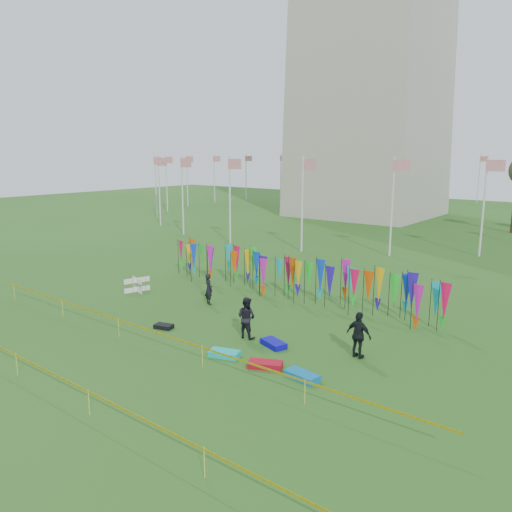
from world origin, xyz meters
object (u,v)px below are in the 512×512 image
Objects in this scene: person_right at (359,335)px; kite_bag_turquoise at (224,354)px; kite_bag_red at (265,365)px; kite_bag_blue at (274,344)px; box_kite at (137,285)px; person_mid at (246,318)px; kite_bag_teal at (302,376)px; kite_bag_black at (164,326)px; person_left at (209,289)px.

person_right is 1.56× the size of kite_bag_turquoise.
kite_bag_blue is at bearing 117.77° from kite_bag_red.
person_mid is at bearing -10.05° from box_kite.
person_mid is 1.81m from kite_bag_blue.
person_right is 1.62× the size of kite_bag_blue.
kite_bag_teal is (-0.73, -3.08, -0.85)m from person_right.
box_kite is 14.85m from kite_bag_teal.
person_right is 1.46× the size of kite_bag_red.
person_right reaches higher than box_kite.
kite_bag_turquoise is at bearing 103.39° from person_mid.
box_kite is 6.98m from kite_bag_black.
person_left is 1.30× the size of kite_bag_red.
person_left is at bearing 103.53° from kite_bag_black.
kite_bag_teal is (1.69, 0.05, 0.00)m from kite_bag_red.
kite_bag_blue reaches higher than kite_bag_black.
person_right is (15.09, -0.71, 0.53)m from box_kite.
kite_bag_blue is at bearing 24.96° from person_right.
kite_bag_turquoise is (0.66, -2.25, -0.83)m from person_mid.
kite_bag_blue reaches higher than kite_bag_turquoise.
kite_bag_blue reaches higher than kite_bag_red.
box_kite is at bearing -13.00° from person_mid.
kite_bag_turquoise is (-4.41, -3.32, -0.85)m from person_right.
box_kite reaches higher than kite_bag_blue.
person_left reaches higher than kite_bag_teal.
person_left is 1.45× the size of kite_bag_blue.
kite_bag_turquoise is 2.00m from kite_bag_red.
person_right is 4.05m from kite_bag_red.
kite_bag_teal is at bearing -14.77° from box_kite.
person_mid is 2.49m from kite_bag_turquoise.
person_left is at bearing -2.77° from person_right.
kite_bag_blue is (-3.46, -1.16, -0.85)m from person_right.
person_mid reaches higher than kite_bag_turquoise.
person_mid is 1.42× the size of kite_bag_red.
box_kite is 0.52× the size of person_left.
person_mid is at bearing 175.22° from person_left.
person_right reaches higher than kite_bag_black.
person_left is at bearing -31.58° from person_mid.
box_kite is 13.24m from kite_bag_red.
kite_bag_turquoise is 3.68m from kite_bag_teal.
box_kite is 11.79m from kite_bag_blue.
box_kite reaches higher than kite_bag_red.
person_mid is 3.46m from kite_bag_red.
box_kite reaches higher than kite_bag_turquoise.
person_left is 7.11m from kite_bag_blue.
person_mid is (4.90, -2.68, 0.08)m from person_left.
kite_bag_teal is (3.68, 0.24, -0.00)m from kite_bag_turquoise.
person_left is at bearing 138.46° from kite_bag_turquoise.
kite_bag_teal reaches higher than kite_bag_red.
kite_bag_blue is 3.33m from kite_bag_teal.
person_right is 3.28m from kite_bag_teal.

